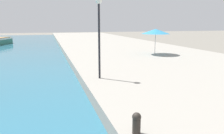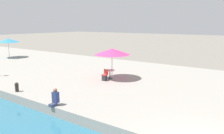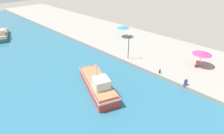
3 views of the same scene
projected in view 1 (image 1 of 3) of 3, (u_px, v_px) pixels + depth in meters
The scene contains 4 objects.
quay_promenade at pixel (118, 47), 31.78m from camera, with size 16.00×90.00×0.63m.
cafe_umbrella_white at pixel (156, 31), 22.14m from camera, with size 2.86×2.86×2.60m.
mooring_bollard at pixel (137, 123), 6.29m from camera, with size 0.26×0.26×0.65m.
lamppost at pixel (99, 24), 12.18m from camera, with size 0.36×0.36×4.56m.
Camera 1 is at (-1.84, 6.83, 3.79)m, focal length 35.00 mm.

